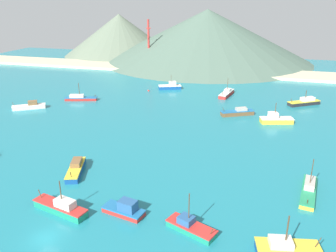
{
  "coord_description": "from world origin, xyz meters",
  "views": [
    {
      "loc": [
        27.04,
        -32.9,
        31.39
      ],
      "look_at": [
        5.4,
        43.45,
        1.7
      ],
      "focal_mm": 36.46,
      "sensor_mm": 36.0,
      "label": 1
    }
  ],
  "objects_px": {
    "fishing_boat_6": "(309,190)",
    "fishing_boat_9": "(76,168)",
    "radio_tower": "(149,43)",
    "fishing_boat_3": "(125,209)",
    "fishing_boat_10": "(170,86)",
    "fishing_boat_13": "(61,207)",
    "fishing_boat_14": "(276,119)",
    "fishing_boat_11": "(305,102)",
    "fishing_boat_1": "(80,98)",
    "fishing_boat_4": "(190,227)",
    "buoy_0": "(149,91)",
    "fishing_boat_5": "(227,93)",
    "fishing_boat_12": "(287,249)",
    "fishing_boat_2": "(238,112)",
    "fishing_boat_7": "(30,106)"
  },
  "relations": [
    {
      "from": "fishing_boat_6",
      "to": "radio_tower",
      "type": "bearing_deg",
      "value": 121.94
    },
    {
      "from": "buoy_0",
      "to": "radio_tower",
      "type": "distance_m",
      "value": 47.81
    },
    {
      "from": "fishing_boat_10",
      "to": "fishing_boat_13",
      "type": "xyz_separation_m",
      "value": [
        4.43,
        -79.94,
        -0.03
      ]
    },
    {
      "from": "fishing_boat_6",
      "to": "fishing_boat_12",
      "type": "relative_size",
      "value": 1.27
    },
    {
      "from": "fishing_boat_14",
      "to": "buoy_0",
      "type": "xyz_separation_m",
      "value": [
        -43.85,
        22.72,
        -0.89
      ]
    },
    {
      "from": "fishing_boat_1",
      "to": "fishing_boat_11",
      "type": "height_order",
      "value": "fishing_boat_1"
    },
    {
      "from": "fishing_boat_5",
      "to": "fishing_boat_10",
      "type": "relative_size",
      "value": 1.25
    },
    {
      "from": "fishing_boat_2",
      "to": "fishing_boat_3",
      "type": "height_order",
      "value": "fishing_boat_2"
    },
    {
      "from": "fishing_boat_2",
      "to": "fishing_boat_10",
      "type": "distance_m",
      "value": 36.05
    },
    {
      "from": "fishing_boat_9",
      "to": "fishing_boat_13",
      "type": "relative_size",
      "value": 0.94
    },
    {
      "from": "fishing_boat_10",
      "to": "fishing_boat_11",
      "type": "height_order",
      "value": "fishing_boat_10"
    },
    {
      "from": "fishing_boat_4",
      "to": "radio_tower",
      "type": "bearing_deg",
      "value": 111.5
    },
    {
      "from": "fishing_boat_7",
      "to": "fishing_boat_14",
      "type": "xyz_separation_m",
      "value": [
        71.71,
        7.23,
        0.19
      ]
    },
    {
      "from": "fishing_boat_3",
      "to": "fishing_boat_13",
      "type": "bearing_deg",
      "value": -167.15
    },
    {
      "from": "fishing_boat_6",
      "to": "fishing_boat_11",
      "type": "distance_m",
      "value": 55.54
    },
    {
      "from": "fishing_boat_5",
      "to": "fishing_boat_14",
      "type": "xyz_separation_m",
      "value": [
        15.97,
        -24.24,
        0.22
      ]
    },
    {
      "from": "fishing_boat_5",
      "to": "fishing_boat_6",
      "type": "xyz_separation_m",
      "value": [
        20.99,
        -59.63,
        -0.07
      ]
    },
    {
      "from": "fishing_boat_12",
      "to": "fishing_boat_14",
      "type": "xyz_separation_m",
      "value": [
        -0.73,
        52.12,
        0.12
      ]
    },
    {
      "from": "fishing_boat_5",
      "to": "fishing_boat_12",
      "type": "bearing_deg",
      "value": -77.67
    },
    {
      "from": "fishing_boat_10",
      "to": "fishing_boat_9",
      "type": "bearing_deg",
      "value": -90.12
    },
    {
      "from": "fishing_boat_13",
      "to": "buoy_0",
      "type": "bearing_deg",
      "value": 98.46
    },
    {
      "from": "fishing_boat_4",
      "to": "buoy_0",
      "type": "bearing_deg",
      "value": 113.18
    },
    {
      "from": "fishing_boat_10",
      "to": "fishing_boat_1",
      "type": "bearing_deg",
      "value": -136.97
    },
    {
      "from": "fishing_boat_11",
      "to": "buoy_0",
      "type": "height_order",
      "value": "fishing_boat_11"
    },
    {
      "from": "fishing_boat_1",
      "to": "buoy_0",
      "type": "distance_m",
      "value": 24.99
    },
    {
      "from": "fishing_boat_10",
      "to": "fishing_boat_14",
      "type": "relative_size",
      "value": 0.98
    },
    {
      "from": "fishing_boat_7",
      "to": "fishing_boat_12",
      "type": "height_order",
      "value": "fishing_boat_12"
    },
    {
      "from": "fishing_boat_1",
      "to": "fishing_boat_10",
      "type": "xyz_separation_m",
      "value": [
        24.51,
        22.88,
        0.18
      ]
    },
    {
      "from": "fishing_boat_5",
      "to": "fishing_boat_9",
      "type": "xyz_separation_m",
      "value": [
        -21.36,
        -63.7,
        0.0
      ]
    },
    {
      "from": "fishing_boat_5",
      "to": "fishing_boat_9",
      "type": "distance_m",
      "value": 67.18
    },
    {
      "from": "fishing_boat_9",
      "to": "fishing_boat_10",
      "type": "height_order",
      "value": "fishing_boat_10"
    },
    {
      "from": "fishing_boat_7",
      "to": "fishing_boat_9",
      "type": "bearing_deg",
      "value": -43.15
    },
    {
      "from": "fishing_boat_5",
      "to": "fishing_boat_13",
      "type": "relative_size",
      "value": 1.11
    },
    {
      "from": "fishing_boat_3",
      "to": "fishing_boat_12",
      "type": "xyz_separation_m",
      "value": [
        23.71,
        -2.53,
        -0.01
      ]
    },
    {
      "from": "fishing_boat_5",
      "to": "fishing_boat_6",
      "type": "height_order",
      "value": "fishing_boat_6"
    },
    {
      "from": "radio_tower",
      "to": "fishing_boat_3",
      "type": "bearing_deg",
      "value": -72.95
    },
    {
      "from": "fishing_boat_6",
      "to": "fishing_boat_7",
      "type": "height_order",
      "value": "fishing_boat_6"
    },
    {
      "from": "fishing_boat_6",
      "to": "fishing_boat_9",
      "type": "distance_m",
      "value": 42.54
    },
    {
      "from": "fishing_boat_2",
      "to": "fishing_boat_14",
      "type": "xyz_separation_m",
      "value": [
        10.42,
        -3.97,
        0.2
      ]
    },
    {
      "from": "fishing_boat_6",
      "to": "buoy_0",
      "type": "height_order",
      "value": "fishing_boat_6"
    },
    {
      "from": "fishing_boat_10",
      "to": "buoy_0",
      "type": "height_order",
      "value": "fishing_boat_10"
    },
    {
      "from": "fishing_boat_2",
      "to": "fishing_boat_4",
      "type": "xyz_separation_m",
      "value": [
        -1.94,
        -54.79,
        -0.09
      ]
    },
    {
      "from": "fishing_boat_5",
      "to": "fishing_boat_11",
      "type": "xyz_separation_m",
      "value": [
        24.9,
        -4.23,
        0.1
      ]
    },
    {
      "from": "fishing_boat_3",
      "to": "fishing_boat_11",
      "type": "relative_size",
      "value": 0.69
    },
    {
      "from": "fishing_boat_4",
      "to": "buoy_0",
      "type": "height_order",
      "value": "fishing_boat_4"
    },
    {
      "from": "fishing_boat_4",
      "to": "fishing_boat_6",
      "type": "xyz_separation_m",
      "value": [
        17.38,
        15.43,
        0.0
      ]
    },
    {
      "from": "fishing_boat_12",
      "to": "fishing_boat_9",
      "type": "bearing_deg",
      "value": 161.6
    },
    {
      "from": "fishing_boat_1",
      "to": "fishing_boat_10",
      "type": "height_order",
      "value": "fishing_boat_1"
    },
    {
      "from": "fishing_boat_6",
      "to": "fishing_boat_7",
      "type": "distance_m",
      "value": 81.74
    },
    {
      "from": "fishing_boat_7",
      "to": "fishing_boat_14",
      "type": "relative_size",
      "value": 1.01
    }
  ]
}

